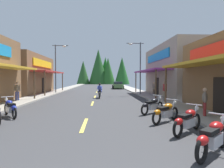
# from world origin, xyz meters

# --- Properties ---
(ground) EXTENTS (10.10, 77.51, 0.10)m
(ground) POSITION_xyz_m (0.00, 23.76, -0.05)
(ground) COLOR #38383A
(sidewalk_left) EXTENTS (2.14, 77.51, 0.12)m
(sidewalk_left) POSITION_xyz_m (-6.12, 23.76, 0.06)
(sidewalk_left) COLOR gray
(sidewalk_left) RESTS_ON ground
(sidewalk_right) EXTENTS (2.14, 77.51, 0.12)m
(sidewalk_right) POSITION_xyz_m (6.12, 23.76, 0.06)
(sidewalk_right) COLOR #9E9991
(sidewalk_right) RESTS_ON ground
(centerline_dashes) EXTENTS (0.16, 51.63, 0.01)m
(centerline_dashes) POSITION_xyz_m (0.00, 26.07, 0.01)
(centerline_dashes) COLOR #E0C64C
(centerline_dashes) RESTS_ON ground
(storefront_left_far) EXTENTS (8.75, 10.48, 5.12)m
(storefront_left_far) POSITION_xyz_m (-10.63, 24.61, 2.57)
(storefront_left_far) COLOR brown
(storefront_left_far) RESTS_ON ground
(storefront_right_far) EXTENTS (9.22, 11.06, 5.81)m
(storefront_right_far) POSITION_xyz_m (10.87, 20.37, 2.90)
(storefront_right_far) COLOR gray
(storefront_right_far) RESTS_ON ground
(streetlamp_left) EXTENTS (2.11, 0.30, 6.52)m
(streetlamp_left) POSITION_xyz_m (-5.14, 24.34, 4.22)
(streetlamp_left) COLOR #474C51
(streetlamp_left) RESTS_ON ground
(streetlamp_right) EXTENTS (2.11, 0.30, 6.40)m
(streetlamp_right) POSITION_xyz_m (5.14, 21.55, 4.15)
(streetlamp_right) COLOR #474C51
(streetlamp_right) RESTS_ON ground
(motorcycle_parked_right_0) EXTENTS (1.73, 1.42, 1.04)m
(motorcycle_parked_right_0) POSITION_xyz_m (3.71, 4.24, 0.49)
(motorcycle_parked_right_0) COLOR black
(motorcycle_parked_right_0) RESTS_ON ground
(motorcycle_parked_right_1) EXTENTS (1.72, 1.44, 1.04)m
(motorcycle_parked_right_1) POSITION_xyz_m (3.93, 6.12, 0.49)
(motorcycle_parked_right_1) COLOR black
(motorcycle_parked_right_1) RESTS_ON ground
(motorcycle_parked_right_2) EXTENTS (1.73, 1.42, 1.04)m
(motorcycle_parked_right_2) POSITION_xyz_m (3.71, 7.82, 0.49)
(motorcycle_parked_right_2) COLOR black
(motorcycle_parked_right_2) RESTS_ON ground
(motorcycle_parked_right_3) EXTENTS (1.70, 1.46, 1.04)m
(motorcycle_parked_right_3) POSITION_xyz_m (3.67, 9.89, 0.49)
(motorcycle_parked_right_3) COLOR black
(motorcycle_parked_right_3) RESTS_ON ground
(motorcycle_parked_left_2) EXTENTS (1.46, 1.70, 1.04)m
(motorcycle_parked_left_2) POSITION_xyz_m (-4.08, 9.46, 0.49)
(motorcycle_parked_left_2) COLOR black
(motorcycle_parked_left_2) RESTS_ON ground
(rider_cruising_lead) EXTENTS (0.60, 2.14, 1.57)m
(rider_cruising_lead) POSITION_xyz_m (0.53, 18.32, 0.66)
(rider_cruising_lead) COLOR black
(rider_cruising_lead) RESTS_ON ground
(pedestrian_by_shop) EXTENTS (0.39, 0.52, 1.56)m
(pedestrian_by_shop) POSITION_xyz_m (6.05, 8.62, 0.90)
(pedestrian_by_shop) COLOR maroon
(pedestrian_by_shop) RESTS_ON ground
(pedestrian_browsing) EXTENTS (0.32, 0.56, 1.81)m
(pedestrian_browsing) POSITION_xyz_m (6.11, 14.70, 1.06)
(pedestrian_browsing) COLOR #726659
(pedestrian_browsing) RESTS_ON ground
(pedestrian_waiting) EXTENTS (0.46, 0.43, 1.63)m
(pedestrian_waiting) POSITION_xyz_m (6.51, 19.37, 0.94)
(pedestrian_waiting) COLOR #726659
(pedestrian_waiting) RESTS_ON ground
(pedestrian_strolling) EXTENTS (0.57, 0.26, 1.74)m
(pedestrian_strolling) POSITION_xyz_m (-6.61, 15.78, 1.01)
(pedestrian_strolling) COLOR #333F8C
(pedestrian_strolling) RESTS_ON ground
(parked_car_curbside) EXTENTS (2.08, 4.31, 1.40)m
(parked_car_curbside) POSITION_xyz_m (3.85, 34.66, 0.69)
(parked_car_curbside) COLOR #4C723F
(parked_car_curbside) RESTS_ON ground
(treeline_backdrop) EXTENTS (18.30, 10.20, 12.33)m
(treeline_backdrop) POSITION_xyz_m (1.23, 63.82, 5.20)
(treeline_backdrop) COLOR #255223
(treeline_backdrop) RESTS_ON ground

